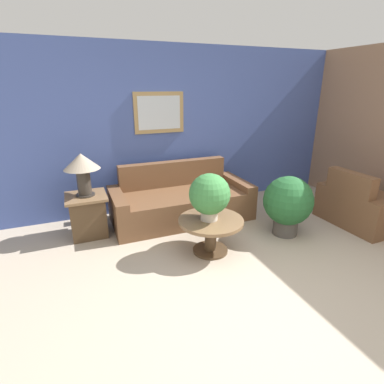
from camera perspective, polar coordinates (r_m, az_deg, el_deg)
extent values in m
plane|color=tan|center=(3.17, 18.35, -20.50)|extent=(20.00, 20.00, 0.00)
cube|color=#42569E|center=(5.07, -2.10, 11.82)|extent=(7.72, 0.06, 2.60)
cube|color=#997A4C|center=(4.88, -6.28, 14.79)|extent=(0.80, 0.03, 0.63)
cube|color=#B2BCC6|center=(4.86, -6.24, 14.78)|extent=(0.68, 0.01, 0.51)
cube|color=brown|center=(4.67, -1.93, -2.62)|extent=(1.77, 0.95, 0.44)
cube|color=brown|center=(4.89, -3.59, 3.58)|extent=(1.77, 0.16, 0.40)
cube|color=brown|center=(4.44, -13.81, -3.74)|extent=(0.18, 0.95, 0.54)
cube|color=brown|center=(5.05, 8.47, -0.48)|extent=(0.18, 0.95, 0.54)
cube|color=brown|center=(5.22, 29.73, -2.89)|extent=(0.88, 0.73, 0.44)
cube|color=brown|center=(4.82, 27.97, 1.02)|extent=(0.17, 0.72, 0.40)
cube|color=brown|center=(5.46, 26.19, -0.80)|extent=(0.87, 0.19, 0.54)
cylinder|color=#4C3823|center=(3.88, 3.50, -10.96)|extent=(0.44, 0.44, 0.03)
cylinder|color=#4C3823|center=(3.78, 3.56, -8.33)|extent=(0.14, 0.14, 0.37)
cylinder|color=brown|center=(3.69, 3.63, -5.49)|extent=(0.80, 0.80, 0.04)
cube|color=#4C3823|center=(4.41, -19.15, -4.40)|extent=(0.46, 0.46, 0.55)
cube|color=brown|center=(4.30, -19.58, -0.83)|extent=(0.54, 0.54, 0.03)
cylinder|color=#2D2823|center=(4.29, -19.62, -0.49)|extent=(0.25, 0.25, 0.02)
cylinder|color=#2D2823|center=(4.23, -19.90, 1.87)|extent=(0.18, 0.18, 0.35)
cone|color=gray|center=(4.16, -20.35, 5.52)|extent=(0.47, 0.47, 0.21)
cylinder|color=beige|center=(3.65, 3.28, -4.19)|extent=(0.21, 0.21, 0.14)
sphere|color=#387A3D|center=(3.55, 3.36, -0.39)|extent=(0.50, 0.50, 0.50)
cylinder|color=#4C4742|center=(4.44, 17.32, -6.13)|extent=(0.34, 0.34, 0.25)
sphere|color=#235B2D|center=(4.30, 17.83, -1.58)|extent=(0.67, 0.67, 0.67)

